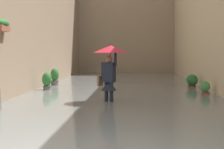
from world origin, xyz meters
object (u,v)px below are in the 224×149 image
(potted_plant_far_left, at_px, (205,90))
(potted_plant_near_left, at_px, (192,82))
(person_wading, at_px, (110,62))
(potted_plant_near_right, at_px, (47,83))
(potted_plant_far_right, at_px, (55,78))

(potted_plant_far_left, xyz_separation_m, potted_plant_near_left, (0.04, -2.49, 0.07))
(person_wading, bearing_deg, potted_plant_far_left, -149.13)
(potted_plant_far_left, bearing_deg, potted_plant_near_right, -9.71)
(potted_plant_far_right, bearing_deg, potted_plant_far_left, 154.61)
(person_wading, bearing_deg, potted_plant_far_right, -59.64)
(potted_plant_near_right, distance_m, potted_plant_far_right, 1.96)
(person_wading, relative_size, potted_plant_near_left, 2.66)
(potted_plant_near_right, relative_size, potted_plant_far_left, 1.35)
(potted_plant_far_right, bearing_deg, potted_plant_near_right, 94.01)
(potted_plant_near_right, height_order, potted_plant_far_right, potted_plant_far_right)
(potted_plant_far_right, bearing_deg, person_wading, 120.36)
(potted_plant_near_right, xyz_separation_m, potted_plant_near_left, (-6.17, -1.43, -0.06))
(person_wading, relative_size, potted_plant_far_right, 2.04)
(person_wading, height_order, potted_plant_near_left, person_wading)
(person_wading, relative_size, potted_plant_near_right, 2.21)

